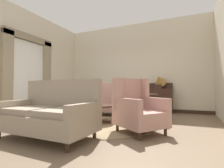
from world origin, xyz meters
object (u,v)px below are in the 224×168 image
object	(u,v)px
porcelain_vase	(99,99)
armchair_far_left	(137,109)
settee	(50,114)
gramophone	(159,80)
coffee_table	(98,108)
armchair_near_window	(141,106)
armchair_near_sideboard	(110,102)
armchair_foreground_right	(66,104)
sideboard	(159,99)
side_table	(147,104)

from	to	relation	value
porcelain_vase	armchair_far_left	bearing A→B (deg)	-22.69
settee	gramophone	size ratio (longest dim) A/B	2.94
armchair_far_left	gramophone	world-z (taller)	gramophone
coffee_table	armchair_near_window	distance (m)	1.08
gramophone	armchair_near_sideboard	bearing A→B (deg)	-141.11
porcelain_vase	armchair_foreground_right	bearing A→B (deg)	169.82
armchair_near_window	armchair_near_sideboard	bearing A→B (deg)	34.03
settee	armchair_foreground_right	distance (m)	1.88
armchair_near_window	armchair_foreground_right	bearing A→B (deg)	74.82
armchair_far_left	armchair_foreground_right	bearing A→B (deg)	110.00
armchair_near_window	armchair_far_left	xyz separation A→B (m)	(0.20, -1.03, 0.03)
settee	armchair_far_left	distance (m)	1.59
armchair_near_sideboard	porcelain_vase	bearing A→B (deg)	86.79
armchair_far_left	sideboard	world-z (taller)	same
armchair_near_sideboard	side_table	bearing A→B (deg)	147.56
settee	gramophone	xyz separation A→B (m)	(1.27, 3.77, 0.72)
armchair_near_sideboard	side_table	distance (m)	1.30
porcelain_vase	sideboard	distance (m)	2.66
porcelain_vase	side_table	xyz separation A→B (m)	(0.98, 0.87, -0.16)
armchair_far_left	sideboard	xyz separation A→B (m)	(-0.05, 2.90, 0.04)
armchair_far_left	coffee_table	bearing A→B (deg)	102.36
armchair_near_window	side_table	xyz separation A→B (m)	(0.09, 0.29, 0.02)
armchair_foreground_right	coffee_table	bearing A→B (deg)	97.09
armchair_near_sideboard	settee	bearing A→B (deg)	76.65
side_table	settee	bearing A→B (deg)	-116.82
coffee_table	armchair_far_left	xyz separation A→B (m)	(1.14, -0.51, 0.09)
settee	side_table	distance (m)	2.56
side_table	coffee_table	bearing A→B (deg)	-141.71
armchair_near_sideboard	armchair_far_left	size ratio (longest dim) A/B	0.98
armchair_near_window	porcelain_vase	bearing A→B (deg)	97.36
gramophone	porcelain_vase	bearing A→B (deg)	-114.93
porcelain_vase	settee	world-z (taller)	settee
armchair_near_sideboard	side_table	xyz separation A→B (m)	(1.25, -0.38, 0.01)
gramophone	side_table	bearing A→B (deg)	-94.53
armchair_far_left	gramophone	bearing A→B (deg)	36.41
sideboard	gramophone	distance (m)	0.65
porcelain_vase	gramophone	bearing A→B (deg)	65.07
sideboard	armchair_near_sideboard	bearing A→B (deg)	-137.71
settee	side_table	bearing A→B (deg)	64.66
armchair_foreground_right	side_table	xyz separation A→B (m)	(2.11, 0.67, 0.01)
sideboard	armchair_foreground_right	bearing A→B (deg)	-134.11
coffee_table	settee	distance (m)	1.48
settee	armchair_near_window	bearing A→B (deg)	63.30
side_table	sideboard	distance (m)	1.58
armchair_foreground_right	gramophone	xyz separation A→B (m)	(2.23, 2.15, 0.71)
settee	side_table	xyz separation A→B (m)	(1.15, 2.28, 0.02)
armchair_near_window	sideboard	size ratio (longest dim) A/B	1.08
coffee_table	porcelain_vase	world-z (taller)	porcelain_vase
armchair_near_window	armchair_foreground_right	distance (m)	2.06
armchair_near_window	armchair_far_left	size ratio (longest dim) A/B	1.00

